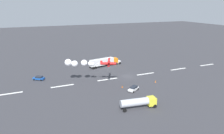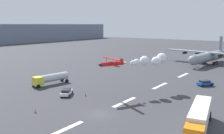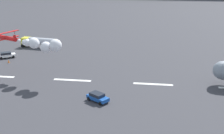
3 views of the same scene
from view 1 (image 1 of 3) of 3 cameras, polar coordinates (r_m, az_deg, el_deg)
The scene contains 14 objects.
ground_plane at distance 81.65m, azimuth 4.23°, elevation -2.65°, with size 440.00×440.00×0.00m, color #38383D.
runway_stripe_2 at distance 106.93m, azimuth 24.80°, elevation 0.53°, with size 8.00×0.90×0.01m, color white.
runway_stripe_3 at distance 95.40m, azimuth 17.90°, elevation -0.55°, with size 8.00×0.90×0.01m, color white.
runway_stripe_4 at distance 85.65m, azimuth 9.26°, elevation -1.88°, with size 8.00×0.90×0.01m, color white.
runway_stripe_5 at distance 78.35m, azimuth -1.29°, elevation -3.45°, with size 8.00×0.90×0.01m, color white.
runway_stripe_6 at distance 74.25m, azimuth -13.52°, elevation -5.12°, with size 8.00×0.90×0.01m, color white.
runway_stripe_7 at distance 73.86m, azimuth -26.58°, elevation -6.64°, with size 8.00×0.90×0.01m, color white.
stunt_biplane_red at distance 72.96m, azimuth -8.53°, elevation 1.07°, with size 17.39×10.20×2.99m.
semi_truck_orange at distance 94.51m, azimuth -2.11°, elevation 1.47°, with size 15.92×5.84×3.70m.
fuel_tanker_truck at distance 57.38m, azimuth 7.40°, elevation -9.62°, with size 10.28×3.99×2.90m.
followme_car_yellow at distance 82.30m, azimuth -19.61°, elevation -2.86°, with size 4.41×3.83×1.52m.
airport_staff_sedan at distance 68.46m, azimuth 5.99°, elevation -5.91°, with size 4.58×3.76×1.52m.
traffic_cone_near at distance 76.99m, azimuth 11.94°, elevation -3.92°, with size 0.44×0.44×0.75m, color orange.
traffic_cone_far at distance 70.74m, azimuth 2.86°, elevation -5.45°, with size 0.44×0.44×0.75m, color orange.
Camera 1 is at (35.44, 68.34, 27.20)m, focal length 33.01 mm.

